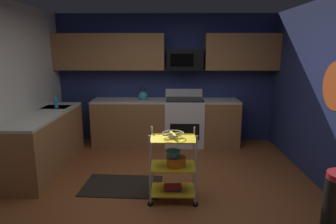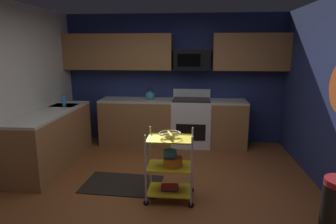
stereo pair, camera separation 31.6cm
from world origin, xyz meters
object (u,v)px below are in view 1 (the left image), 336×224
at_px(rolling_cart, 173,166).
at_px(fruit_bowl, 173,134).
at_px(mixing_bowl_small, 173,153).
at_px(dish_soap_bottle, 56,102).
at_px(kettle, 143,96).
at_px(book_stack, 173,187).
at_px(oven_range, 184,121).
at_px(microwave, 185,60).
at_px(mixing_bowl_large, 176,161).

height_order(rolling_cart, fruit_bowl, rolling_cart).
height_order(fruit_bowl, mixing_bowl_small, fruit_bowl).
bearing_deg(dish_soap_bottle, kettle, 31.44).
distance_m(book_stack, kettle, 2.45).
distance_m(oven_range, microwave, 1.23).
distance_m(oven_range, book_stack, 2.26).
distance_m(kettle, dish_soap_bottle, 1.64).
bearing_deg(oven_range, mixing_bowl_small, -95.91).
xyz_separation_m(book_stack, kettle, (-0.60, 2.23, 0.84)).
distance_m(fruit_bowl, mixing_bowl_large, 0.36).
relative_size(fruit_bowl, dish_soap_bottle, 1.36).
height_order(microwave, mixing_bowl_small, microwave).
relative_size(microwave, kettle, 2.65).
xyz_separation_m(fruit_bowl, dish_soap_bottle, (-1.99, 1.37, 0.14)).
height_order(fruit_bowl, book_stack, fruit_bowl).
bearing_deg(microwave, mixing_bowl_small, -95.63).
bearing_deg(mixing_bowl_large, fruit_bowl, 180.00).
bearing_deg(rolling_cart, mixing_bowl_small, 89.63).
bearing_deg(kettle, dish_soap_bottle, -148.56).
height_order(fruit_bowl, mixing_bowl_large, fruit_bowl).
xyz_separation_m(oven_range, microwave, (-0.00, 0.10, 1.22)).
bearing_deg(mixing_bowl_large, microwave, 85.37).
distance_m(oven_range, fruit_bowl, 2.28).
height_order(oven_range, rolling_cart, oven_range).
bearing_deg(microwave, mixing_bowl_large, -94.63).
height_order(oven_range, kettle, kettle).
xyz_separation_m(rolling_cart, mixing_bowl_large, (0.04, 0.00, 0.07)).
xyz_separation_m(microwave, dish_soap_bottle, (-2.22, -0.96, -0.68)).
distance_m(rolling_cart, kettle, 2.37).
distance_m(fruit_bowl, book_stack, 0.72).
bearing_deg(book_stack, mixing_bowl_small, 89.63).
height_order(fruit_bowl, dish_soap_bottle, dish_soap_bottle).
bearing_deg(microwave, kettle, -172.50).
bearing_deg(mixing_bowl_small, mixing_bowl_large, -30.13).
distance_m(rolling_cart, mixing_bowl_large, 0.08).
bearing_deg(kettle, microwave, 7.50).
bearing_deg(rolling_cart, fruit_bowl, 135.00).
height_order(rolling_cart, mixing_bowl_small, rolling_cart).
bearing_deg(fruit_bowl, mixing_bowl_small, 89.63).
bearing_deg(mixing_bowl_large, oven_range, 85.14).
bearing_deg(dish_soap_bottle, mixing_bowl_large, -34.06).
height_order(microwave, mixing_bowl_large, microwave).
distance_m(oven_range, mixing_bowl_small, 2.22).
relative_size(microwave, book_stack, 2.96).
xyz_separation_m(rolling_cart, dish_soap_bottle, (-1.99, 1.37, 0.57)).
distance_m(oven_range, kettle, 0.97).
bearing_deg(mixing_bowl_small, microwave, 84.37).
bearing_deg(book_stack, microwave, 84.42).
height_order(oven_range, mixing_bowl_large, oven_range).
relative_size(book_stack, dish_soap_bottle, 1.18).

